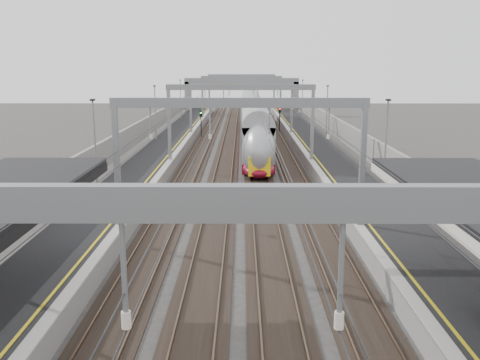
{
  "coord_description": "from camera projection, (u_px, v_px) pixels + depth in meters",
  "views": [
    {
      "loc": [
        0.13,
        -4.94,
        9.15
      ],
      "look_at": [
        0.0,
        26.75,
        2.38
      ],
      "focal_mm": 40.0,
      "sensor_mm": 36.0,
      "label": 1
    }
  ],
  "objects": [
    {
      "name": "wall_right",
      "position": [
        359.0,
        148.0,
        50.37
      ],
      "size": [
        0.3,
        120.0,
        3.2
      ],
      "primitive_type": "cube",
      "color": "gray",
      "rests_on": "ground"
    },
    {
      "name": "overbridge",
      "position": [
        242.0,
        86.0,
        103.42
      ],
      "size": [
        22.0,
        2.2,
        6.9
      ],
      "color": "gray",
      "rests_on": "ground"
    },
    {
      "name": "signal_green",
      "position": [
        201.0,
        119.0,
        68.96
      ],
      "size": [
        0.32,
        0.32,
        3.48
      ],
      "color": "black",
      "rests_on": "ground"
    },
    {
      "name": "overhead_line",
      "position": [
        241.0,
        95.0,
        55.94
      ],
      "size": [
        13.0,
        140.0,
        6.6
      ],
      "color": "gray",
      "rests_on": "platform_left"
    },
    {
      "name": "tracks",
      "position": [
        241.0,
        164.0,
        50.74
      ],
      "size": [
        11.4,
        140.0,
        0.2
      ],
      "color": "black",
      "rests_on": "ground"
    },
    {
      "name": "platform_right",
      "position": [
        325.0,
        159.0,
        50.61
      ],
      "size": [
        4.0,
        120.0,
        1.0
      ],
      "primitive_type": "cube",
      "color": "black",
      "rests_on": "ground"
    },
    {
      "name": "signal_red_near",
      "position": [
        264.0,
        116.0,
        73.56
      ],
      "size": [
        0.32,
        0.32,
        3.48
      ],
      "color": "black",
      "rests_on": "ground"
    },
    {
      "name": "signal_red_far",
      "position": [
        280.0,
        115.0,
        75.28
      ],
      "size": [
        0.32,
        0.32,
        3.48
      ],
      "color": "black",
      "rests_on": "ground"
    },
    {
      "name": "train",
      "position": [
        253.0,
        124.0,
        65.36
      ],
      "size": [
        2.8,
        51.08,
        4.43
      ],
      "color": "maroon",
      "rests_on": "ground"
    },
    {
      "name": "wall_left",
      "position": [
        122.0,
        148.0,
        50.46
      ],
      "size": [
        0.3,
        120.0,
        3.2
      ],
      "primitive_type": "cube",
      "color": "gray",
      "rests_on": "ground"
    },
    {
      "name": "platform_left",
      "position": [
        157.0,
        159.0,
        50.68
      ],
      "size": [
        4.0,
        120.0,
        1.0
      ],
      "primitive_type": "cube",
      "color": "black",
      "rests_on": "ground"
    }
  ]
}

